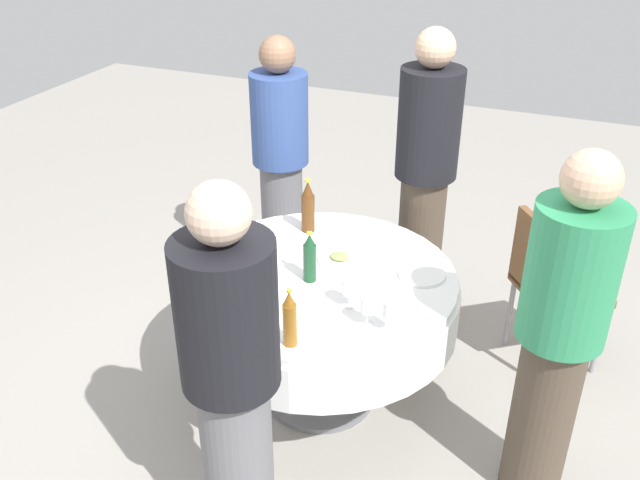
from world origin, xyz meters
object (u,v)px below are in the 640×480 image
object	(u,v)px
bottle_brown_far	(308,207)
plate_left	(340,259)
dining_table	(320,301)
person_front	(559,333)
wine_glass_near	(368,306)
wine_glass_outer	(390,311)
plate_mid	(422,274)
bottle_dark_green_front	(310,258)
person_inner	(233,388)
person_far	(281,162)
wine_glass_right	(349,287)
bottle_amber_inner	(290,319)
person_right	(425,176)
chair_outer	(549,280)

from	to	relation	value
bottle_brown_far	plate_left	xyz separation A→B (m)	(-0.26, 0.23, -0.12)
dining_table	person_front	world-z (taller)	person_front
bottle_brown_far	wine_glass_near	bearing A→B (deg)	129.54
wine_glass_outer	person_front	world-z (taller)	person_front
bottle_brown_far	plate_mid	xyz separation A→B (m)	(-0.66, 0.21, -0.13)
bottle_dark_green_front	person_inner	distance (m)	0.90
plate_mid	person_far	size ratio (longest dim) A/B	0.14
plate_left	wine_glass_outer	bearing A→B (deg)	130.84
wine_glass_right	dining_table	bearing A→B (deg)	-41.28
bottle_brown_far	wine_glass_right	world-z (taller)	bottle_brown_far
plate_mid	person_inner	xyz separation A→B (m)	(0.38, 1.13, 0.10)
wine_glass_outer	person_front	xyz separation A→B (m)	(-0.65, -0.11, -0.01)
bottle_amber_inner	person_inner	bearing A→B (deg)	87.14
person_right	person_inner	bearing A→B (deg)	-80.59
wine_glass_right	person_right	world-z (taller)	person_right
wine_glass_near	plate_mid	xyz separation A→B (m)	(-0.12, -0.45, -0.08)
bottle_amber_inner	person_far	distance (m)	1.67
wine_glass_near	plate_mid	bearing A→B (deg)	-104.29
bottle_amber_inner	wine_glass_right	distance (m)	0.37
wine_glass_right	wine_glass_near	distance (m)	0.15
wine_glass_right	plate_mid	size ratio (longest dim) A/B	0.60
dining_table	person_far	world-z (taller)	person_far
person_right	person_far	bearing A→B (deg)	-167.13
bottle_amber_inner	person_right	distance (m)	1.47
bottle_dark_green_front	person_inner	bearing A→B (deg)	95.80
bottle_amber_inner	person_inner	size ratio (longest dim) A/B	0.16
chair_outer	bottle_brown_far	bearing A→B (deg)	-110.21
person_front	bottle_dark_green_front	bearing A→B (deg)	-86.72
wine_glass_right	wine_glass_outer	xyz separation A→B (m)	(-0.22, 0.11, 0.01)
plate_mid	person_far	bearing A→B (deg)	-36.08
person_far	chair_outer	xyz separation A→B (m)	(-1.64, 0.24, -0.31)
wine_glass_outer	person_far	distance (m)	1.66
person_right	bottle_dark_green_front	bearing A→B (deg)	-90.55
wine_glass_outer	person_inner	size ratio (longest dim) A/B	0.09
person_far	bottle_amber_inner	bearing A→B (deg)	-97.73
bottle_brown_far	person_far	bearing A→B (deg)	-53.78
wine_glass_near	person_front	world-z (taller)	person_front
plate_left	wine_glass_right	bearing A→B (deg)	117.04
bottle_dark_green_front	bottle_brown_far	world-z (taller)	bottle_brown_far
bottle_brown_far	plate_left	size ratio (longest dim) A/B	1.41
wine_glass_outer	dining_table	bearing A→B (deg)	-34.88
chair_outer	person_right	bearing A→B (deg)	-141.71
wine_glass_outer	person_inner	bearing A→B (deg)	61.26
wine_glass_right	plate_left	size ratio (longest dim) A/B	0.64
dining_table	person_front	xyz separation A→B (m)	(-1.08, 0.19, 0.25)
bottle_brown_far	plate_left	distance (m)	0.37
wine_glass_right	person_right	xyz separation A→B (m)	(-0.04, -1.12, 0.07)
bottle_brown_far	bottle_dark_green_front	bearing A→B (deg)	113.93
bottle_dark_green_front	wine_glass_outer	size ratio (longest dim) A/B	1.73
plate_left	person_right	xyz separation A→B (m)	(-0.21, -0.78, 0.15)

